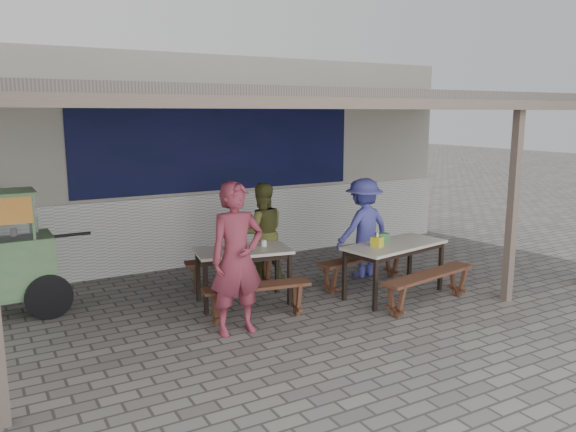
% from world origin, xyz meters
% --- Properties ---
extents(ground, '(60.00, 60.00, 0.00)m').
position_xyz_m(ground, '(0.00, 0.00, 0.00)').
color(ground, slate).
rests_on(ground, ground).
extents(back_wall, '(9.00, 1.28, 3.50)m').
position_xyz_m(back_wall, '(-0.00, 3.58, 1.72)').
color(back_wall, '#B4B3A2').
rests_on(back_wall, ground).
extents(warung_roof, '(9.00, 4.21, 2.81)m').
position_xyz_m(warung_roof, '(0.02, 0.90, 2.71)').
color(warung_roof, '#5F5751').
rests_on(warung_roof, ground).
extents(table_left, '(1.36, 0.89, 0.75)m').
position_xyz_m(table_left, '(-0.86, 0.79, 0.67)').
color(table_left, beige).
rests_on(table_left, ground).
extents(bench_left_street, '(1.38, 0.52, 0.45)m').
position_xyz_m(bench_left_street, '(-0.98, 0.14, 0.33)').
color(bench_left_street, brown).
rests_on(bench_left_street, ground).
extents(bench_left_wall, '(1.38, 0.52, 0.45)m').
position_xyz_m(bench_left_wall, '(-0.74, 1.44, 0.33)').
color(bench_left_wall, brown).
rests_on(bench_left_wall, ground).
extents(table_right, '(1.63, 0.94, 0.75)m').
position_xyz_m(table_right, '(1.13, 0.05, 0.67)').
color(table_right, beige).
rests_on(table_right, ground).
extents(bench_right_street, '(1.66, 0.56, 0.45)m').
position_xyz_m(bench_right_street, '(1.24, -0.54, 0.34)').
color(bench_right_street, brown).
rests_on(bench_right_street, ground).
extents(bench_right_wall, '(1.66, 0.56, 0.45)m').
position_xyz_m(bench_right_wall, '(1.03, 0.63, 0.34)').
color(bench_right_wall, brown).
rests_on(bench_right_wall, ground).
extents(patron_street_side, '(0.67, 0.45, 1.79)m').
position_xyz_m(patron_street_side, '(-1.37, -0.13, 0.90)').
color(patron_street_side, brown).
rests_on(patron_street_side, ground).
extents(patron_wall_side, '(0.86, 0.74, 1.52)m').
position_xyz_m(patron_wall_side, '(-0.18, 1.58, 0.76)').
color(patron_wall_side, brown).
rests_on(patron_wall_side, ground).
extents(patron_right_table, '(1.06, 0.68, 1.56)m').
position_xyz_m(patron_right_table, '(1.34, 1.05, 0.78)').
color(patron_right_table, '#4F52B6').
rests_on(patron_right_table, ground).
extents(tissue_box, '(0.17, 0.17, 0.13)m').
position_xyz_m(tissue_box, '(0.80, 0.02, 0.82)').
color(tissue_box, yellow).
rests_on(tissue_box, table_right).
extents(donation_box, '(0.20, 0.16, 0.12)m').
position_xyz_m(donation_box, '(1.07, 0.24, 0.81)').
color(donation_box, '#347641').
rests_on(donation_box, table_right).
extents(condiment_jar, '(0.08, 0.08, 0.08)m').
position_xyz_m(condiment_jar, '(-0.53, 0.82, 0.79)').
color(condiment_jar, silver).
rests_on(condiment_jar, table_left).
extents(condiment_bowl, '(0.25, 0.25, 0.05)m').
position_xyz_m(condiment_bowl, '(-1.00, 0.87, 0.77)').
color(condiment_bowl, white).
rests_on(condiment_bowl, table_left).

